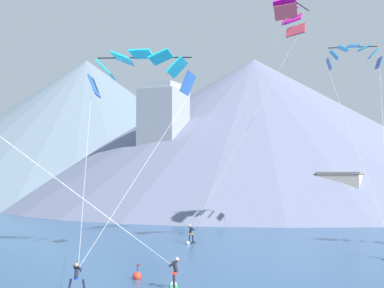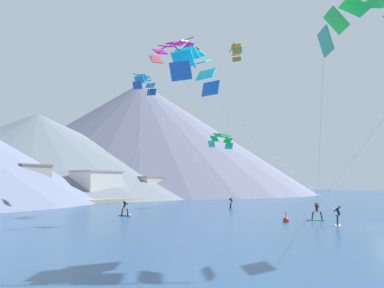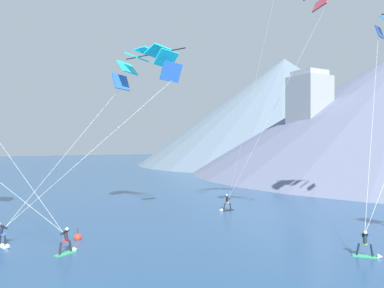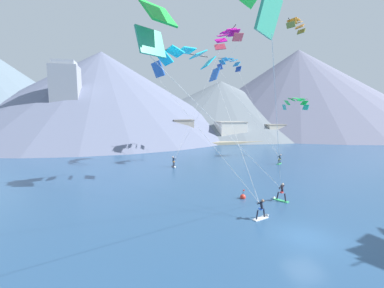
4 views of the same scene
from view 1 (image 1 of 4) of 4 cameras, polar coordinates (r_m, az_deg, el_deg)
name	(u,v)px [view 1 (image 1 of 4)]	position (r m, az deg, el deg)	size (l,w,h in m)	color
kitesurfer_near_lead	(174,278)	(30.89, -1.89, -14.08)	(1.18, 1.72, 1.82)	#33B266
kitesurfer_near_trail	(190,237)	(49.92, -0.21, -9.94)	(0.57, 1.75, 1.80)	black
kitesurfer_mid_center	(81,284)	(29.94, -11.80, -14.46)	(1.77, 0.95, 1.76)	white
parafoil_kite_near_trail	(288,14)	(49.69, 10.20, 13.54)	(10.39, 7.18, 20.44)	#B43F4E
parafoil_kite_mid_center	(141,68)	(42.17, -5.46, 8.04)	(8.43, 14.45, 14.67)	blue
parafoil_kite_far_left	(354,55)	(57.09, 16.87, 9.07)	(6.92, 13.73, 18.11)	#2748A0
race_marker_buoy	(137,276)	(33.71, -5.87, -13.86)	(0.56, 0.56, 1.02)	red
shoreline_strip	(315,218)	(76.86, 12.94, -7.65)	(180.00, 10.00, 0.70)	tan
shore_building_harbour_front	(104,196)	(92.21, -9.39, -5.47)	(7.00, 5.83, 5.41)	#B7AD9E
shore_building_promenade_mid	(239,193)	(83.42, 5.08, -5.21)	(6.85, 6.14, 6.93)	#A89E8E
shore_building_old_town	(341,195)	(78.86, 15.65, -5.31)	(5.87, 5.80, 6.69)	#A89E8E
highrise_tower	(163,148)	(93.90, -3.07, -0.43)	(7.00, 7.00, 22.36)	gray
mountain_peak_west_ridge	(86,129)	(141.80, -11.25, 1.57)	(99.76, 99.76, 36.21)	slate
mountain_peak_central_summit	(254,131)	(119.22, 6.67, 1.43)	(108.29, 108.29, 32.04)	slate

